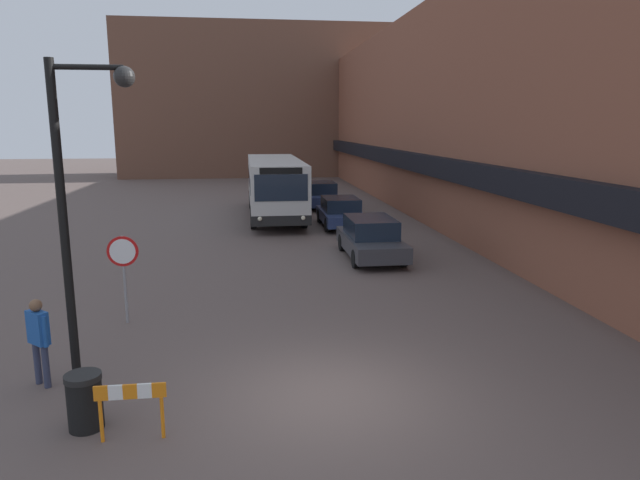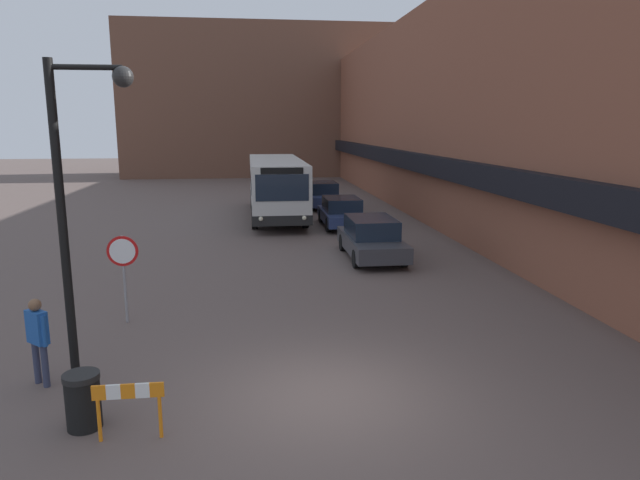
{
  "view_description": "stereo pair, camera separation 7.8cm",
  "coord_description": "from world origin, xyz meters",
  "px_view_note": "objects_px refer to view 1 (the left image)",
  "views": [
    {
      "loc": [
        -1.42,
        -9.64,
        4.9
      ],
      "look_at": [
        0.67,
        6.23,
        1.67
      ],
      "focal_mm": 32.0,
      "sensor_mm": 36.0,
      "label": 1
    },
    {
      "loc": [
        -1.34,
        -9.65,
        4.9
      ],
      "look_at": [
        0.67,
        6.23,
        1.67
      ],
      "focal_mm": 32.0,
      "sensor_mm": 36.0,
      "label": 2
    }
  ],
  "objects_px": {
    "stop_sign": "(123,261)",
    "pedestrian": "(39,334)",
    "construction_barricade": "(131,401)",
    "parked_car_front": "(371,238)",
    "parked_car_back": "(322,195)",
    "trash_bin": "(85,401)",
    "street_lamp": "(78,192)",
    "parked_car_middle": "(341,212)",
    "city_bus": "(275,186)"
  },
  "relations": [
    {
      "from": "parked_car_back",
      "to": "stop_sign",
      "type": "distance_m",
      "value": 21.37
    },
    {
      "from": "construction_barricade",
      "to": "stop_sign",
      "type": "bearing_deg",
      "value": 101.71
    },
    {
      "from": "parked_car_middle",
      "to": "stop_sign",
      "type": "bearing_deg",
      "value": -120.39
    },
    {
      "from": "parked_car_back",
      "to": "street_lamp",
      "type": "bearing_deg",
      "value": -107.56
    },
    {
      "from": "street_lamp",
      "to": "trash_bin",
      "type": "relative_size",
      "value": 6.33
    },
    {
      "from": "city_bus",
      "to": "parked_car_front",
      "type": "height_order",
      "value": "city_bus"
    },
    {
      "from": "pedestrian",
      "to": "construction_barricade",
      "type": "xyz_separation_m",
      "value": [
        2.07,
        -2.22,
        -0.37
      ]
    },
    {
      "from": "parked_car_back",
      "to": "pedestrian",
      "type": "height_order",
      "value": "pedestrian"
    },
    {
      "from": "parked_car_middle",
      "to": "trash_bin",
      "type": "distance_m",
      "value": 19.65
    },
    {
      "from": "parked_car_back",
      "to": "street_lamp",
      "type": "height_order",
      "value": "street_lamp"
    },
    {
      "from": "city_bus",
      "to": "parked_car_front",
      "type": "distance_m",
      "value": 10.63
    },
    {
      "from": "construction_barricade",
      "to": "pedestrian",
      "type": "bearing_deg",
      "value": 133.05
    },
    {
      "from": "parked_car_back",
      "to": "stop_sign",
      "type": "xyz_separation_m",
      "value": [
        -7.65,
        -19.93,
        0.86
      ]
    },
    {
      "from": "construction_barricade",
      "to": "parked_car_front",
      "type": "bearing_deg",
      "value": 61.45
    },
    {
      "from": "parked_car_back",
      "to": "street_lamp",
      "type": "distance_m",
      "value": 25.09
    },
    {
      "from": "stop_sign",
      "to": "construction_barricade",
      "type": "distance_m",
      "value": 5.85
    },
    {
      "from": "parked_car_back",
      "to": "construction_barricade",
      "type": "xyz_separation_m",
      "value": [
        -6.48,
        -25.58,
        -0.09
      ]
    },
    {
      "from": "trash_bin",
      "to": "parked_car_front",
      "type": "bearing_deg",
      "value": 57.45
    },
    {
      "from": "parked_car_middle",
      "to": "street_lamp",
      "type": "xyz_separation_m",
      "value": [
        -7.52,
        -16.86,
        3.03
      ]
    },
    {
      "from": "trash_bin",
      "to": "construction_barricade",
      "type": "distance_m",
      "value": 0.97
    },
    {
      "from": "pedestrian",
      "to": "trash_bin",
      "type": "distance_m",
      "value": 2.22
    },
    {
      "from": "parked_car_front",
      "to": "parked_car_middle",
      "type": "height_order",
      "value": "parked_car_front"
    },
    {
      "from": "city_bus",
      "to": "parked_car_middle",
      "type": "height_order",
      "value": "city_bus"
    },
    {
      "from": "stop_sign",
      "to": "pedestrian",
      "type": "bearing_deg",
      "value": -104.72
    },
    {
      "from": "stop_sign",
      "to": "parked_car_back",
      "type": "bearing_deg",
      "value": 69.0
    },
    {
      "from": "parked_car_back",
      "to": "pedestrian",
      "type": "xyz_separation_m",
      "value": [
        -8.55,
        -23.37,
        0.28
      ]
    },
    {
      "from": "pedestrian",
      "to": "city_bus",
      "type": "bearing_deg",
      "value": 116.81
    },
    {
      "from": "parked_car_front",
      "to": "street_lamp",
      "type": "bearing_deg",
      "value": -126.72
    },
    {
      "from": "stop_sign",
      "to": "pedestrian",
      "type": "height_order",
      "value": "stop_sign"
    },
    {
      "from": "city_bus",
      "to": "pedestrian",
      "type": "distance_m",
      "value": 20.6
    },
    {
      "from": "parked_car_middle",
      "to": "street_lamp",
      "type": "bearing_deg",
      "value": -114.02
    },
    {
      "from": "pedestrian",
      "to": "parked_car_back",
      "type": "bearing_deg",
      "value": 112.24
    },
    {
      "from": "parked_car_back",
      "to": "construction_barricade",
      "type": "distance_m",
      "value": 26.39
    },
    {
      "from": "city_bus",
      "to": "parked_car_back",
      "type": "relative_size",
      "value": 2.56
    },
    {
      "from": "pedestrian",
      "to": "stop_sign",
      "type": "bearing_deg",
      "value": 117.63
    },
    {
      "from": "stop_sign",
      "to": "parked_car_middle",
      "type": "bearing_deg",
      "value": 59.61
    },
    {
      "from": "parked_car_back",
      "to": "street_lamp",
      "type": "xyz_separation_m",
      "value": [
        -7.52,
        -23.75,
        3.0
      ]
    },
    {
      "from": "parked_car_middle",
      "to": "parked_car_back",
      "type": "relative_size",
      "value": 0.99
    },
    {
      "from": "parked_car_front",
      "to": "construction_barricade",
      "type": "distance_m",
      "value": 13.56
    },
    {
      "from": "construction_barricade",
      "to": "parked_car_middle",
      "type": "bearing_deg",
      "value": 70.88
    },
    {
      "from": "parked_car_middle",
      "to": "parked_car_back",
      "type": "height_order",
      "value": "parked_car_back"
    },
    {
      "from": "stop_sign",
      "to": "street_lamp",
      "type": "relative_size",
      "value": 0.37
    },
    {
      "from": "city_bus",
      "to": "pedestrian",
      "type": "relative_size",
      "value": 6.53
    },
    {
      "from": "street_lamp",
      "to": "construction_barricade",
      "type": "xyz_separation_m",
      "value": [
        1.03,
        -1.84,
        -3.08
      ]
    },
    {
      "from": "city_bus",
      "to": "construction_barricade",
      "type": "height_order",
      "value": "city_bus"
    },
    {
      "from": "parked_car_back",
      "to": "trash_bin",
      "type": "bearing_deg",
      "value": -106.22
    },
    {
      "from": "parked_car_back",
      "to": "trash_bin",
      "type": "distance_m",
      "value": 26.16
    },
    {
      "from": "street_lamp",
      "to": "pedestrian",
      "type": "distance_m",
      "value": 2.93
    },
    {
      "from": "parked_car_front",
      "to": "street_lamp",
      "type": "distance_m",
      "value": 12.92
    },
    {
      "from": "stop_sign",
      "to": "construction_barricade",
      "type": "bearing_deg",
      "value": -78.29
    }
  ]
}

